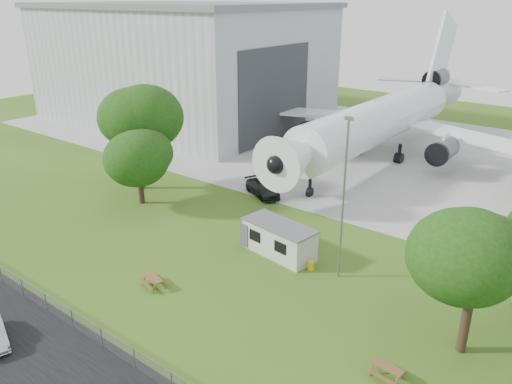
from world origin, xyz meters
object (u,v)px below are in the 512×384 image
Objects in this scene: airliner at (384,117)px; site_cabin at (279,239)px; picnic_east at (386,377)px; hangar at (182,62)px; picnic_west at (154,286)px.

airliner reaches higher than site_cabin.
hangar is at bearing 150.60° from picnic_east.
airliner is at bearing 99.03° from site_cabin.
site_cabin is 10.54m from picnic_west.
picnic_east is (12.82, -7.93, -1.31)m from site_cabin.
picnic_east is (17.51, -37.42, -5.27)m from airliner.
site_cabin is at bearing 153.94° from picnic_east.
hangar is at bearing 146.93° from picnic_west.
airliner reaches higher than picnic_west.
hangar reaches higher than site_cabin.
airliner is (35.97, -0.14, -4.14)m from hangar.
site_cabin is 3.84× the size of picnic_east.
airliner is at bearing 104.63° from picnic_west.
hangar is 36.21m from airliner.
site_cabin is 15.13m from picnic_east.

